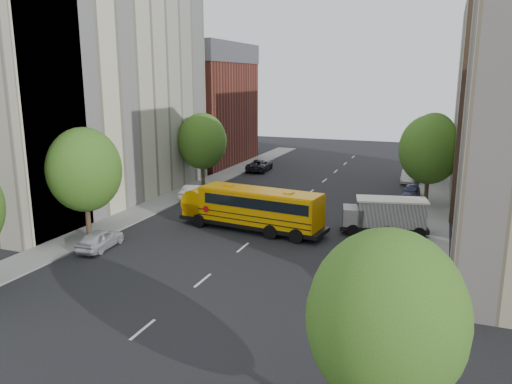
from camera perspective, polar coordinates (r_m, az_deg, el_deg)
The scene contains 19 objects.
ground at distance 35.55m, azimuth -0.29°, elevation -5.37°, with size 120.00×120.00×0.00m, color black.
sidewalk_left at distance 44.88m, azimuth -11.78°, elevation -1.67°, with size 3.00×80.00×0.12m, color slate.
sidewalk_right at distance 38.15m, azimuth 18.95°, elevation -4.71°, with size 3.00×80.00×0.12m, color slate.
lane_markings at distance 44.65m, azimuth 4.33°, elevation -1.58°, with size 0.15×64.00×0.01m, color silver.
building_left_cream at distance 48.12m, azimuth -18.35°, elevation 10.91°, with size 10.00×26.00×20.00m, color beige.
building_left_redbrick at distance 66.86m, azimuth -6.14°, elevation 8.86°, with size 10.00×15.00×13.00m, color maroon.
street_tree_1 at distance 36.47m, azimuth -19.03°, elevation 2.41°, with size 5.12×5.12×7.90m.
street_tree_2 at distance 51.43m, azimuth -6.16°, elevation 5.79°, with size 4.99×4.99×7.71m.
street_tree_3 at distance 15.11m, azimuth 14.67°, elevation -13.89°, with size 4.61×4.61×7.11m.
street_tree_4 at distance 45.91m, azimuth 19.23°, elevation 4.59°, with size 5.25×5.25×8.10m.
street_tree_5 at distance 57.87m, azimuth 19.62°, elevation 5.78°, with size 4.86×4.86×7.51m.
school_bus at distance 37.13m, azimuth -0.64°, elevation -1.66°, with size 11.72×4.09×3.24m.
safari_truck at distance 37.50m, azimuth 14.49°, elevation -2.58°, with size 6.51×3.44×2.65m.
parked_car_0 at distance 34.93m, azimuth -17.37°, elevation -5.16°, with size 1.59×3.95×1.35m, color #B0B1B7.
parked_car_1 at distance 47.43m, azimuth -7.08°, elevation 0.06°, with size 1.44×4.12×1.36m, color white.
parked_car_2 at distance 61.10m, azimuth 0.42°, elevation 3.08°, with size 2.35×5.09×1.41m, color black.
parked_car_3 at distance 27.56m, azimuth 14.12°, elevation -9.71°, with size 2.07×5.09×1.48m, color #9B2E13.
parked_car_4 at distance 49.33m, azimuth 17.34°, elevation 0.04°, with size 1.55×3.85×1.31m, color #2F3153.
parked_car_5 at distance 56.71m, azimuth 17.05°, elevation 1.72°, with size 1.46×4.19×1.38m, color #A9A8A3.
Camera 1 is at (12.15, -31.49, 11.17)m, focal length 35.00 mm.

